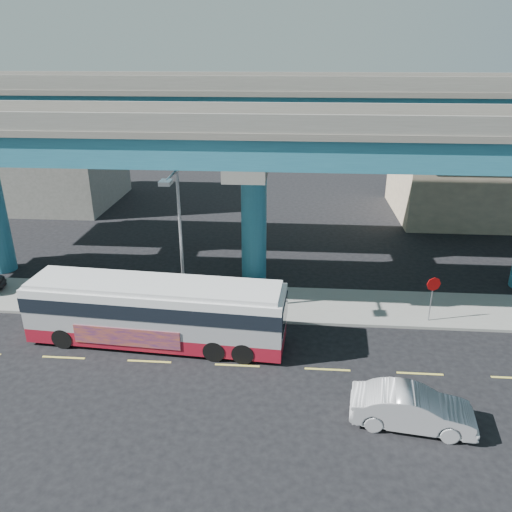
# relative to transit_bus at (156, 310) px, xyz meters

# --- Properties ---
(ground) EXTENTS (120.00, 120.00, 0.00)m
(ground) POSITION_rel_transit_bus_xyz_m (4.00, -1.39, -1.72)
(ground) COLOR black
(ground) RESTS_ON ground
(sidewalk) EXTENTS (70.00, 4.00, 0.15)m
(sidewalk) POSITION_rel_transit_bus_xyz_m (4.00, 4.11, -1.64)
(sidewalk) COLOR gray
(sidewalk) RESTS_ON ground
(lane_markings) EXTENTS (58.00, 0.12, 0.01)m
(lane_markings) POSITION_rel_transit_bus_xyz_m (4.00, -1.69, -1.71)
(lane_markings) COLOR #D8C64C
(lane_markings) RESTS_ON ground
(viaduct) EXTENTS (52.00, 12.40, 11.70)m
(viaduct) POSITION_rel_transit_bus_xyz_m (4.00, 7.71, 7.42)
(viaduct) COLOR #21627D
(viaduct) RESTS_ON ground
(building_beige) EXTENTS (14.00, 10.23, 7.00)m
(building_beige) POSITION_rel_transit_bus_xyz_m (22.00, 21.59, 1.79)
(building_beige) COLOR tan
(building_beige) RESTS_ON ground
(building_concrete) EXTENTS (12.00, 10.00, 9.00)m
(building_concrete) POSITION_rel_transit_bus_xyz_m (-16.00, 22.61, 2.78)
(building_concrete) COLOR gray
(building_concrete) RESTS_ON ground
(transit_bus) EXTENTS (12.35, 3.48, 3.13)m
(transit_bus) POSITION_rel_transit_bus_xyz_m (0.00, 0.00, 0.00)
(transit_bus) COLOR maroon
(transit_bus) RESTS_ON ground
(sedan) EXTENTS (2.79, 4.95, 1.49)m
(sedan) POSITION_rel_transit_bus_xyz_m (10.90, -4.95, -0.97)
(sedan) COLOR #ABABAF
(sedan) RESTS_ON ground
(street_lamp) EXTENTS (0.50, 2.55, 7.84)m
(street_lamp) POSITION_rel_transit_bus_xyz_m (0.76, 2.04, 3.52)
(street_lamp) COLOR gray
(street_lamp) RESTS_ON sidewalk
(stop_sign) EXTENTS (0.72, 0.18, 2.44)m
(stop_sign) POSITION_rel_transit_bus_xyz_m (13.39, 2.79, 0.18)
(stop_sign) COLOR gray
(stop_sign) RESTS_ON sidewalk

